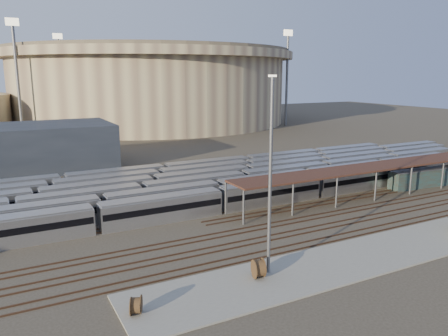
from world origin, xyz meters
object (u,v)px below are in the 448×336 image
yard_light_pole (270,177)px  cable_reel_east (259,268)px  teal_boxcar (421,179)px  cable_reel_west (136,305)px

yard_light_pole → cable_reel_east: bearing=-159.6°
cable_reel_east → yard_light_pole: bearing=20.4°
teal_boxcar → yard_light_pole: size_ratio=0.67×
cable_reel_west → yard_light_pole: (14.96, 1.62, 9.60)m
teal_boxcar → cable_reel_east: size_ratio=6.84×
cable_reel_west → cable_reel_east: (13.36, 1.02, 0.18)m
cable_reel_east → yard_light_pole: size_ratio=0.10×
cable_reel_east → yard_light_pole: 9.58m
yard_light_pole → teal_boxcar: bearing=20.8°
cable_reel_west → cable_reel_east: bearing=4.4°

